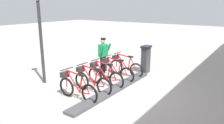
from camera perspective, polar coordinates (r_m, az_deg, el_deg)
ground_plane at (r=8.02m, az=0.62°, el=-7.61°), size 60.00×60.00×0.00m
dock_rail_base at (r=8.00m, az=0.62°, el=-7.27°), size 0.44×4.67×0.10m
payment_kiosk at (r=10.05m, az=8.95°, el=0.83°), size 0.36×0.52×1.28m
bike_docked_0 at (r=9.58m, az=3.38°, el=-1.16°), size 1.72×0.54×1.02m
bike_docked_1 at (r=8.96m, az=0.79°, el=-2.27°), size 1.72×0.54×1.02m
bike_docked_2 at (r=8.36m, az=-2.19°, el=-3.55°), size 1.72×0.54×1.02m
bike_docked_3 at (r=7.79m, az=-5.63°, el=-5.00°), size 1.72×0.54×1.02m
bike_docked_4 at (r=7.26m, az=-9.61°, el=-6.65°), size 1.72×0.54×1.02m
worker_near_rack at (r=9.71m, az=-2.35°, el=1.99°), size 0.46×0.62×1.66m
lamp_post at (r=8.74m, az=-18.69°, el=9.46°), size 0.32×0.32×3.55m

